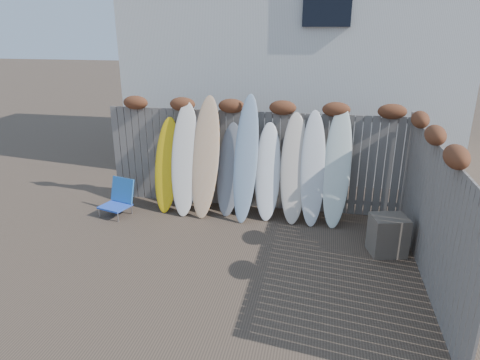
% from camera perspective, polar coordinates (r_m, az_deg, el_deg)
% --- Properties ---
extents(ground, '(80.00, 80.00, 0.00)m').
position_cam_1_polar(ground, '(6.92, -1.97, -11.16)').
color(ground, '#493A2D').
extents(back_fence, '(6.05, 0.28, 2.24)m').
position_cam_1_polar(back_fence, '(8.61, 1.94, 3.77)').
color(back_fence, slate).
rests_on(back_fence, ground).
extents(right_fence, '(0.28, 4.40, 2.24)m').
position_cam_1_polar(right_fence, '(6.69, 24.35, -3.23)').
color(right_fence, slate).
rests_on(right_fence, ground).
extents(house, '(8.50, 5.50, 6.33)m').
position_cam_1_polar(house, '(12.31, 7.47, 17.97)').
color(house, silver).
rests_on(house, ground).
extents(beach_chair, '(0.66, 0.68, 0.70)m').
position_cam_1_polar(beach_chair, '(8.88, -15.86, -2.34)').
color(beach_chair, blue).
rests_on(beach_chair, ground).
extents(wooden_crate, '(0.66, 0.59, 0.65)m').
position_cam_1_polar(wooden_crate, '(7.49, 19.12, -6.96)').
color(wooden_crate, '#716655').
rests_on(wooden_crate, ground).
extents(lattice_panel, '(0.05, 1.03, 1.54)m').
position_cam_1_polar(lattice_panel, '(7.82, 22.74, -2.73)').
color(lattice_panel, '#31231E').
rests_on(lattice_panel, ground).
extents(surfboard_0, '(0.53, 0.68, 1.86)m').
position_cam_1_polar(surfboard_0, '(8.73, -9.72, 1.99)').
color(surfboard_0, yellow).
rests_on(surfboard_0, ground).
extents(surfboard_1, '(0.58, 0.80, 2.18)m').
position_cam_1_polar(surfboard_1, '(8.50, -7.35, 2.75)').
color(surfboard_1, white).
rests_on(surfboard_1, ground).
extents(surfboard_2, '(0.60, 0.84, 2.31)m').
position_cam_1_polar(surfboard_2, '(8.36, -4.64, 3.04)').
color(surfboard_2, '#F3C584').
rests_on(surfboard_2, ground).
extents(surfboard_3, '(0.55, 0.69, 1.80)m').
position_cam_1_polar(surfboard_3, '(8.43, -1.41, 1.40)').
color(surfboard_3, gray).
rests_on(surfboard_3, ground).
extents(surfboard_4, '(0.50, 0.86, 2.37)m').
position_cam_1_polar(surfboard_4, '(8.14, 0.78, 2.85)').
color(surfboard_4, '#8EA6BF').
rests_on(surfboard_4, ground).
extents(surfboard_5, '(0.52, 0.68, 1.84)m').
position_cam_1_polar(surfboard_5, '(8.26, 3.73, 1.12)').
color(surfboard_5, white).
rests_on(surfboard_5, ground).
extents(surfboard_6, '(0.55, 0.76, 2.05)m').
position_cam_1_polar(surfboard_6, '(8.16, 7.21, 1.53)').
color(surfboard_6, beige).
rests_on(surfboard_6, ground).
extents(surfboard_7, '(0.52, 0.78, 2.11)m').
position_cam_1_polar(surfboard_7, '(8.12, 9.70, 1.53)').
color(surfboard_7, silver).
rests_on(surfboard_7, ground).
extents(surfboard_8, '(0.54, 0.81, 2.20)m').
position_cam_1_polar(surfboard_8, '(8.13, 12.83, 1.68)').
color(surfboard_8, silver).
rests_on(surfboard_8, ground).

